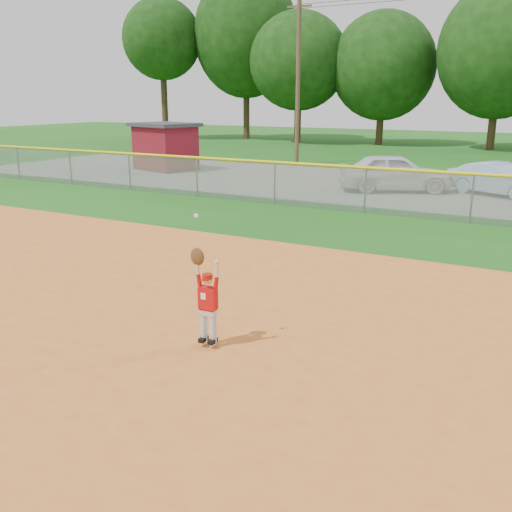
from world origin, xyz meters
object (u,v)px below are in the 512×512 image
at_px(ballplayer, 206,296).
at_px(utility_shed, 165,146).
at_px(car_blue, 499,179).
at_px(car_white_a, 395,172).

bearing_deg(ballplayer, utility_shed, 128.90).
xyz_separation_m(car_blue, utility_shed, (-16.35, 0.47, 0.58)).
bearing_deg(ballplayer, car_blue, 82.55).
xyz_separation_m(car_white_a, ballplayer, (1.60, -16.17, 0.05)).
distance_m(utility_shed, ballplayer, 22.49).
bearing_deg(car_blue, car_white_a, 127.07).
height_order(car_blue, ballplayer, ballplayer).
bearing_deg(car_white_a, ballplayer, 160.75).
bearing_deg(car_blue, utility_shed, 112.73).
bearing_deg(utility_shed, car_blue, -1.64).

